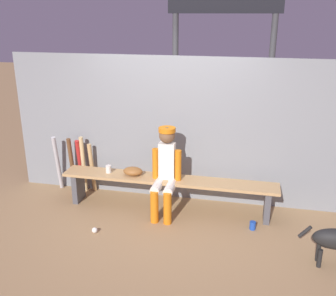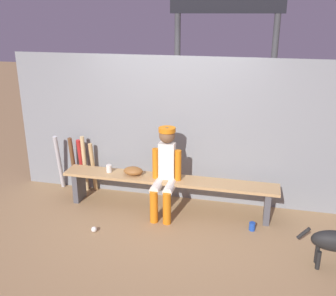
{
  "view_description": "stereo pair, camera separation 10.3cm",
  "coord_description": "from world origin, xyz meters",
  "px_view_note": "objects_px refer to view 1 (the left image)",
  "views": [
    {
      "loc": [
        1.08,
        -4.89,
        2.7
      ],
      "look_at": [
        0.0,
        0.0,
        0.94
      ],
      "focal_mm": 41.6,
      "sensor_mm": 36.0,
      "label": 1
    },
    {
      "loc": [
        1.18,
        -4.86,
        2.7
      ],
      "look_at": [
        0.0,
        0.0,
        0.94
      ],
      "focal_mm": 41.6,
      "sensor_mm": 36.0,
      "label": 2
    }
  ],
  "objects_px": {
    "bat_wood_tan": "(92,168)",
    "bat_wood_dark": "(72,165)",
    "cup_on_ground": "(253,225)",
    "cup_on_bench": "(109,169)",
    "bat_aluminum_silver": "(58,163)",
    "baseball_glove": "(133,171)",
    "scoreboard": "(228,20)",
    "dugout_bench": "(168,185)",
    "baseball": "(95,230)",
    "player_seated": "(165,169)",
    "bat_aluminum_red": "(80,165)",
    "bat_wood_natural": "(83,164)"
  },
  "relations": [
    {
      "from": "cup_on_ground",
      "to": "bat_aluminum_red",
      "type": "bearing_deg",
      "value": 166.9
    },
    {
      "from": "player_seated",
      "to": "bat_wood_natural",
      "type": "xyz_separation_m",
      "value": [
        -1.4,
        0.42,
        -0.22
      ]
    },
    {
      "from": "bat_aluminum_red",
      "to": "player_seated",
      "type": "bearing_deg",
      "value": -16.93
    },
    {
      "from": "bat_wood_tan",
      "to": "bat_wood_dark",
      "type": "distance_m",
      "value": 0.32
    },
    {
      "from": "bat_wood_natural",
      "to": "bat_aluminum_silver",
      "type": "distance_m",
      "value": 0.42
    },
    {
      "from": "baseball",
      "to": "cup_on_ground",
      "type": "distance_m",
      "value": 2.06
    },
    {
      "from": "bat_wood_tan",
      "to": "baseball",
      "type": "height_order",
      "value": "bat_wood_tan"
    },
    {
      "from": "player_seated",
      "to": "baseball",
      "type": "bearing_deg",
      "value": -137.71
    },
    {
      "from": "bat_wood_tan",
      "to": "cup_on_bench",
      "type": "distance_m",
      "value": 0.52
    },
    {
      "from": "bat_aluminum_red",
      "to": "bat_wood_dark",
      "type": "relative_size",
      "value": 0.98
    },
    {
      "from": "bat_wood_natural",
      "to": "scoreboard",
      "type": "distance_m",
      "value": 3.21
    },
    {
      "from": "bat_wood_tan",
      "to": "cup_on_bench",
      "type": "relative_size",
      "value": 7.32
    },
    {
      "from": "dugout_bench",
      "to": "scoreboard",
      "type": "distance_m",
      "value": 2.79
    },
    {
      "from": "cup_on_ground",
      "to": "bat_aluminum_silver",
      "type": "bearing_deg",
      "value": 169.49
    },
    {
      "from": "baseball_glove",
      "to": "scoreboard",
      "type": "relative_size",
      "value": 0.08
    },
    {
      "from": "bat_aluminum_red",
      "to": "baseball_glove",
      "type": "bearing_deg",
      "value": -19.03
    },
    {
      "from": "player_seated",
      "to": "bat_wood_dark",
      "type": "xyz_separation_m",
      "value": [
        -1.59,
        0.41,
        -0.23
      ]
    },
    {
      "from": "baseball_glove",
      "to": "bat_wood_natural",
      "type": "xyz_separation_m",
      "value": [
        -0.9,
        0.31,
        -0.09
      ]
    },
    {
      "from": "bat_wood_dark",
      "to": "bat_aluminum_silver",
      "type": "bearing_deg",
      "value": -174.94
    },
    {
      "from": "baseball_glove",
      "to": "cup_on_ground",
      "type": "relative_size",
      "value": 2.55
    },
    {
      "from": "player_seated",
      "to": "scoreboard",
      "type": "height_order",
      "value": "scoreboard"
    },
    {
      "from": "baseball_glove",
      "to": "scoreboard",
      "type": "bearing_deg",
      "value": 55.49
    },
    {
      "from": "bat_wood_natural",
      "to": "dugout_bench",
      "type": "bearing_deg",
      "value": -12.32
    },
    {
      "from": "player_seated",
      "to": "bat_wood_dark",
      "type": "relative_size",
      "value": 1.39
    },
    {
      "from": "bat_wood_dark",
      "to": "player_seated",
      "type": "bearing_deg",
      "value": -14.33
    },
    {
      "from": "bat_wood_tan",
      "to": "bat_wood_natural",
      "type": "xyz_separation_m",
      "value": [
        -0.13,
        -0.02,
        0.05
      ]
    },
    {
      "from": "bat_wood_tan",
      "to": "cup_on_bench",
      "type": "height_order",
      "value": "bat_wood_tan"
    },
    {
      "from": "player_seated",
      "to": "bat_wood_dark",
      "type": "bearing_deg",
      "value": 165.67
    },
    {
      "from": "baseball_glove",
      "to": "cup_on_bench",
      "type": "relative_size",
      "value": 2.55
    },
    {
      "from": "dugout_bench",
      "to": "cup_on_ground",
      "type": "xyz_separation_m",
      "value": [
        1.2,
        -0.29,
        -0.34
      ]
    },
    {
      "from": "bat_aluminum_silver",
      "to": "scoreboard",
      "type": "height_order",
      "value": "scoreboard"
    },
    {
      "from": "bat_wood_tan",
      "to": "cup_on_ground",
      "type": "distance_m",
      "value": 2.58
    },
    {
      "from": "player_seated",
      "to": "bat_wood_dark",
      "type": "height_order",
      "value": "player_seated"
    },
    {
      "from": "scoreboard",
      "to": "baseball",
      "type": "bearing_deg",
      "value": -119.72
    },
    {
      "from": "bat_aluminum_red",
      "to": "baseball",
      "type": "xyz_separation_m",
      "value": [
        0.69,
        -1.15,
        -0.39
      ]
    },
    {
      "from": "dugout_bench",
      "to": "baseball",
      "type": "bearing_deg",
      "value": -133.94
    },
    {
      "from": "baseball",
      "to": "dugout_bench",
      "type": "bearing_deg",
      "value": 46.06
    },
    {
      "from": "bat_aluminum_red",
      "to": "cup_on_ground",
      "type": "xyz_separation_m",
      "value": [
        2.68,
        -0.62,
        -0.38
      ]
    },
    {
      "from": "cup_on_ground",
      "to": "baseball_glove",
      "type": "bearing_deg",
      "value": 170.4
    },
    {
      "from": "baseball_glove",
      "to": "scoreboard",
      "type": "xyz_separation_m",
      "value": [
        1.12,
        1.63,
        2.02
      ]
    },
    {
      "from": "player_seated",
      "to": "baseball",
      "type": "distance_m",
      "value": 1.23
    },
    {
      "from": "bat_aluminum_silver",
      "to": "cup_on_ground",
      "type": "bearing_deg",
      "value": -10.51
    },
    {
      "from": "cup_on_bench",
      "to": "player_seated",
      "type": "bearing_deg",
      "value": -8.28
    },
    {
      "from": "baseball_glove",
      "to": "scoreboard",
      "type": "height_order",
      "value": "scoreboard"
    },
    {
      "from": "baseball_glove",
      "to": "bat_wood_natural",
      "type": "bearing_deg",
      "value": 161.09
    },
    {
      "from": "player_seated",
      "to": "cup_on_bench",
      "type": "distance_m",
      "value": 0.89
    },
    {
      "from": "baseball_glove",
      "to": "bat_aluminum_silver",
      "type": "xyz_separation_m",
      "value": [
        -1.32,
        0.27,
        -0.09
      ]
    },
    {
      "from": "player_seated",
      "to": "bat_wood_tan",
      "type": "relative_size",
      "value": 1.53
    },
    {
      "from": "cup_on_ground",
      "to": "scoreboard",
      "type": "bearing_deg",
      "value": 107.01
    },
    {
      "from": "bat_aluminum_red",
      "to": "scoreboard",
      "type": "xyz_separation_m",
      "value": [
        2.09,
        1.3,
        2.14
      ]
    }
  ]
}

